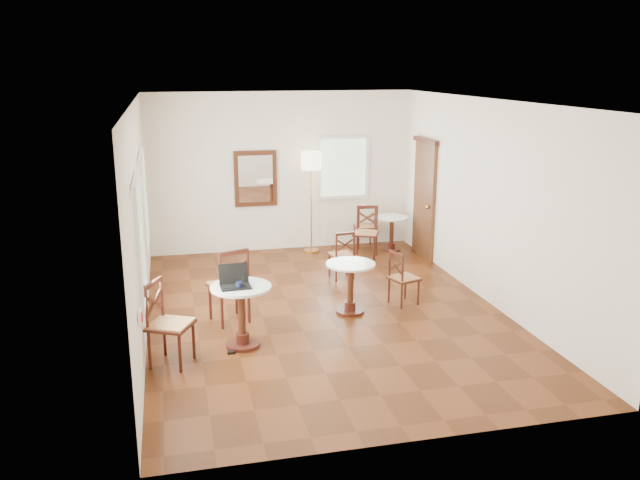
{
  "coord_description": "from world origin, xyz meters",
  "views": [
    {
      "loc": [
        -2.12,
        -8.72,
        3.48
      ],
      "look_at": [
        0.0,
        0.3,
        1.0
      ],
      "focal_mm": 37.02,
      "sensor_mm": 36.0,
      "label": 1
    }
  ],
  "objects_px": {
    "water_glass": "(241,280)",
    "chair_back_b": "(366,232)",
    "cafe_table_back": "(392,230)",
    "cafe_table_near": "(242,309)",
    "cafe_table_mid": "(350,282)",
    "chair_near_a": "(230,285)",
    "chair_back_a": "(365,226)",
    "navy_mug": "(239,285)",
    "power_adapter": "(231,352)",
    "chair_mid_b": "(403,278)",
    "mouse": "(241,285)",
    "chair_near_b": "(168,324)",
    "chair_mid_a": "(342,255)",
    "laptop": "(235,281)",
    "floor_lamp": "(311,167)"
  },
  "relations": [
    {
      "from": "water_glass",
      "to": "chair_back_b",
      "type": "bearing_deg",
      "value": 51.68
    },
    {
      "from": "cafe_table_back",
      "to": "cafe_table_near",
      "type": "bearing_deg",
      "value": -131.05
    },
    {
      "from": "cafe_table_mid",
      "to": "chair_near_a",
      "type": "height_order",
      "value": "chair_near_a"
    },
    {
      "from": "chair_back_b",
      "to": "chair_back_a",
      "type": "bearing_deg",
      "value": 99.05
    },
    {
      "from": "chair_back_a",
      "to": "chair_back_b",
      "type": "height_order",
      "value": "chair_back_b"
    },
    {
      "from": "navy_mug",
      "to": "power_adapter",
      "type": "bearing_deg",
      "value": -142.99
    },
    {
      "from": "cafe_table_back",
      "to": "chair_mid_b",
      "type": "xyz_separation_m",
      "value": [
        -0.81,
        -2.83,
        0.0
      ]
    },
    {
      "from": "cafe_table_back",
      "to": "water_glass",
      "type": "height_order",
      "value": "water_glass"
    },
    {
      "from": "chair_back_a",
      "to": "chair_back_b",
      "type": "bearing_deg",
      "value": 76.44
    },
    {
      "from": "cafe_table_back",
      "to": "mouse",
      "type": "bearing_deg",
      "value": -130.84
    },
    {
      "from": "chair_near_a",
      "to": "water_glass",
      "type": "bearing_deg",
      "value": 76.83
    },
    {
      "from": "chair_near_b",
      "to": "chair_mid_a",
      "type": "distance_m",
      "value": 3.91
    },
    {
      "from": "cafe_table_back",
      "to": "chair_mid_a",
      "type": "distance_m",
      "value": 1.99
    },
    {
      "from": "laptop",
      "to": "chair_mid_a",
      "type": "bearing_deg",
      "value": 47.03
    },
    {
      "from": "chair_back_a",
      "to": "chair_near_b",
      "type": "bearing_deg",
      "value": 51.8
    },
    {
      "from": "chair_mid_a",
      "to": "laptop",
      "type": "height_order",
      "value": "laptop"
    },
    {
      "from": "chair_back_a",
      "to": "chair_mid_b",
      "type": "bearing_deg",
      "value": 85.37
    },
    {
      "from": "cafe_table_near",
      "to": "cafe_table_back",
      "type": "xyz_separation_m",
      "value": [
        3.32,
        3.81,
        -0.09
      ]
    },
    {
      "from": "chair_mid_b",
      "to": "cafe_table_mid",
      "type": "bearing_deg",
      "value": 82.55
    },
    {
      "from": "cafe_table_near",
      "to": "floor_lamp",
      "type": "height_order",
      "value": "floor_lamp"
    },
    {
      "from": "chair_back_a",
      "to": "power_adapter",
      "type": "xyz_separation_m",
      "value": [
        -3.06,
        -4.34,
        -0.4
      ]
    },
    {
      "from": "floor_lamp",
      "to": "water_glass",
      "type": "distance_m",
      "value": 4.45
    },
    {
      "from": "chair_near_a",
      "to": "chair_back_a",
      "type": "height_order",
      "value": "chair_near_a"
    },
    {
      "from": "cafe_table_mid",
      "to": "floor_lamp",
      "type": "xyz_separation_m",
      "value": [
        0.15,
        3.26,
        1.16
      ]
    },
    {
      "from": "cafe_table_near",
      "to": "chair_back_a",
      "type": "distance_m",
      "value": 5.05
    },
    {
      "from": "chair_back_a",
      "to": "power_adapter",
      "type": "distance_m",
      "value": 5.33
    },
    {
      "from": "mouse",
      "to": "power_adapter",
      "type": "relative_size",
      "value": 1.24
    },
    {
      "from": "chair_back_a",
      "to": "chair_back_b",
      "type": "xyz_separation_m",
      "value": [
        -0.19,
        -0.67,
        0.06
      ]
    },
    {
      "from": "chair_near_a",
      "to": "chair_back_b",
      "type": "xyz_separation_m",
      "value": [
        2.76,
        2.61,
        -0.06
      ]
    },
    {
      "from": "cafe_table_mid",
      "to": "chair_mid_b",
      "type": "height_order",
      "value": "chair_mid_b"
    },
    {
      "from": "chair_near_a",
      "to": "cafe_table_mid",
      "type": "bearing_deg",
      "value": 159.46
    },
    {
      "from": "mouse",
      "to": "chair_mid_b",
      "type": "bearing_deg",
      "value": 14.35
    },
    {
      "from": "cafe_table_mid",
      "to": "cafe_table_back",
      "type": "relative_size",
      "value": 1.13
    },
    {
      "from": "water_glass",
      "to": "chair_mid_a",
      "type": "bearing_deg",
      "value": 49.92
    },
    {
      "from": "cafe_table_near",
      "to": "laptop",
      "type": "height_order",
      "value": "laptop"
    },
    {
      "from": "cafe_table_back",
      "to": "chair_near_a",
      "type": "bearing_deg",
      "value": -138.96
    },
    {
      "from": "cafe_table_mid",
      "to": "navy_mug",
      "type": "xyz_separation_m",
      "value": [
        -1.68,
        -0.91,
        0.39
      ]
    },
    {
      "from": "cafe_table_back",
      "to": "chair_back_a",
      "type": "height_order",
      "value": "chair_back_a"
    },
    {
      "from": "cafe_table_near",
      "to": "chair_near_a",
      "type": "xyz_separation_m",
      "value": [
        -0.06,
        0.87,
        0.03
      ]
    },
    {
      "from": "mouse",
      "to": "power_adapter",
      "type": "bearing_deg",
      "value": -142.4
    },
    {
      "from": "cafe_table_near",
      "to": "chair_near_a",
      "type": "bearing_deg",
      "value": 94.11
    },
    {
      "from": "cafe_table_back",
      "to": "floor_lamp",
      "type": "distance_m",
      "value": 1.96
    },
    {
      "from": "navy_mug",
      "to": "chair_back_a",
      "type": "bearing_deg",
      "value": 55.45
    },
    {
      "from": "floor_lamp",
      "to": "laptop",
      "type": "xyz_separation_m",
      "value": [
        -1.87,
        -4.07,
        -0.75
      ]
    },
    {
      "from": "power_adapter",
      "to": "cafe_table_mid",
      "type": "bearing_deg",
      "value": 29.25
    },
    {
      "from": "cafe_table_mid",
      "to": "cafe_table_back",
      "type": "height_order",
      "value": "cafe_table_mid"
    },
    {
      "from": "chair_back_a",
      "to": "floor_lamp",
      "type": "bearing_deg",
      "value": 5.49
    },
    {
      "from": "laptop",
      "to": "water_glass",
      "type": "distance_m",
      "value": 0.11
    },
    {
      "from": "cafe_table_mid",
      "to": "chair_near_b",
      "type": "bearing_deg",
      "value": -156.31
    },
    {
      "from": "chair_near_b",
      "to": "laptop",
      "type": "distance_m",
      "value": 0.96
    }
  ]
}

